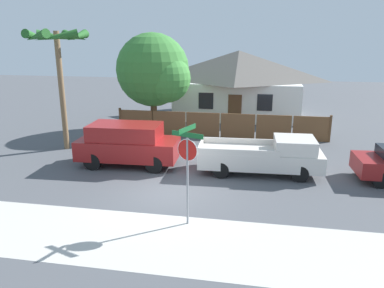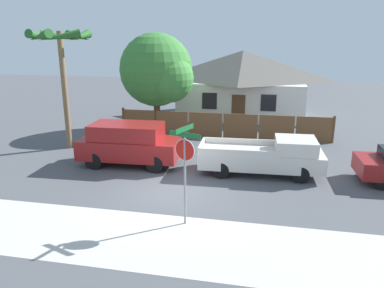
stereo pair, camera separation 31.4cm
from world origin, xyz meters
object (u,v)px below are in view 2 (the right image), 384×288
Objects in this scene: house at (242,83)px; palm_tree at (61,47)px; stop_sign at (185,159)px; orange_pickup at (266,156)px; oak_tree at (159,72)px; red_suv at (129,143)px.

palm_tree is (-8.33, -10.19, 2.75)m from house.
house reaches higher than stop_sign.
stop_sign is (-2.41, -5.06, 1.37)m from orange_pickup.
palm_tree is at bearing -127.09° from oak_tree.
oak_tree is 9.92m from orange_pickup.
oak_tree is 7.27m from red_suv.
house is at bearing 96.97° from orange_pickup.
orange_pickup is at bearing -10.80° from palm_tree.
palm_tree reaches higher than stop_sign.
stop_sign is (3.76, -5.05, 1.12)m from red_suv.
house is 2.05× the size of red_suv.
oak_tree is at bearing 132.43° from orange_pickup.
stop_sign is at bearing -117.75° from orange_pickup.
oak_tree is at bearing 52.91° from palm_tree.
red_suv is at bearing -25.57° from palm_tree.
palm_tree is 11.38m from orange_pickup.
oak_tree is at bearing 92.04° from red_suv.
house is 17.22m from stop_sign.
palm_tree is at bearing 152.18° from red_suv.
stop_sign is (4.26, -11.82, -1.50)m from oak_tree.
house is 13.44m from palm_tree.
house is 12.42m from orange_pickup.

